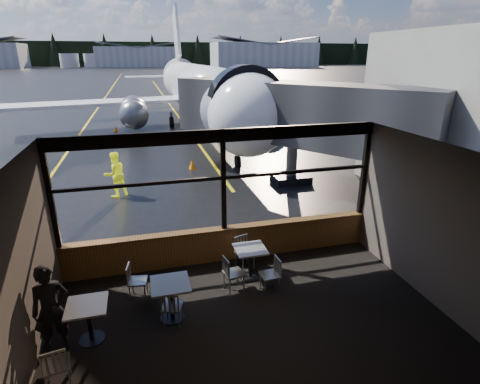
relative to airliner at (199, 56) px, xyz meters
name	(u,v)px	position (x,y,z in m)	size (l,w,h in m)	color
ground_plane	(142,73)	(-2.58, 100.47, -5.08)	(520.00, 520.00, 0.00)	black
carpet_floor	(258,335)	(-2.58, -22.53, -5.07)	(8.00, 6.00, 0.01)	black
ceiling	(262,162)	(-2.58, -22.53, -1.58)	(8.00, 6.00, 0.04)	#38332D
wall_left	(12,290)	(-6.58, -22.53, -3.33)	(0.04, 6.00, 3.50)	#49403A
wall_right	(446,231)	(1.42, -22.53, -3.33)	(0.04, 6.00, 3.50)	#49403A
window_sill	(224,244)	(-2.58, -19.53, -4.63)	(8.00, 0.28, 0.90)	brown
window_header	(223,135)	(-2.58, -19.53, -1.73)	(8.00, 0.18, 0.30)	black
mullion_left	(50,196)	(-6.53, -19.53, -2.88)	(0.12, 0.12, 2.60)	black
mullion_centre	(223,181)	(-2.58, -19.53, -2.88)	(0.12, 0.12, 2.60)	black
mullion_right	(364,170)	(1.37, -19.53, -2.88)	(0.12, 0.12, 2.60)	black
window_transom	(223,178)	(-2.58, -19.53, -2.78)	(8.00, 0.10, 0.08)	black
airliner	(199,56)	(0.00, 0.00, 0.00)	(27.69, 33.22, 10.15)	white
jet_bridge	(281,126)	(1.02, -14.03, -2.61)	(9.25, 11.31, 4.93)	#272729
cafe_table_near	(250,263)	(-2.16, -20.54, -4.67)	(0.73, 0.73, 0.80)	#ACA79E
cafe_table_mid	(171,301)	(-4.15, -21.58, -4.65)	(0.77, 0.77, 0.85)	#A19B94
cafe_table_left	(89,323)	(-5.70, -21.83, -4.67)	(0.73, 0.73, 0.80)	gray
chair_near_e	(270,275)	(-1.89, -21.21, -4.65)	(0.46, 0.46, 0.85)	#B7B3A6
chair_near_w	(234,273)	(-2.68, -20.96, -4.63)	(0.49, 0.49, 0.89)	#AEA89D
chair_near_n	(245,253)	(-2.17, -20.10, -4.64)	(0.47, 0.47, 0.87)	#ABA59A
chair_mid_s	(172,307)	(-4.15, -21.76, -4.66)	(0.45, 0.45, 0.83)	#AEAA9D
chair_mid_w	(138,281)	(-4.81, -20.68, -4.66)	(0.46, 0.46, 0.84)	#A9A499
chair_left_s	(56,365)	(-6.10, -22.82, -4.64)	(0.48, 0.48, 0.87)	#B4AEA2
passenger	(51,310)	(-6.28, -21.91, -4.21)	(0.63, 0.42, 1.74)	black
ground_crew	(115,174)	(-5.54, -13.75, -4.20)	(0.85, 0.66, 1.75)	#BFF219
cone_nose	(192,164)	(-2.21, -10.84, -4.84)	(0.34, 0.34, 0.47)	#F75107
cone_wing	(116,129)	(-6.15, -0.14, -4.86)	(0.31, 0.31, 0.43)	orange
terminal_annex	(475,118)	(7.42, -17.03, -2.08)	(5.00, 7.00, 6.00)	gray
hangar_mid	(138,56)	(-2.58, 165.47, -0.08)	(38.00, 15.00, 10.00)	silver
hangar_right	(264,54)	(57.42, 158.47, 0.92)	(50.00, 20.00, 12.00)	silver
fuel_tank_a	(69,61)	(-32.58, 162.47, -2.08)	(8.00, 8.00, 6.00)	silver
fuel_tank_b	(93,61)	(-22.58, 162.47, -2.08)	(8.00, 8.00, 6.00)	silver
fuel_tank_c	(116,60)	(-12.58, 162.47, -2.08)	(8.00, 8.00, 6.00)	silver
treeline	(138,54)	(-2.58, 190.47, 0.92)	(360.00, 3.00, 12.00)	black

